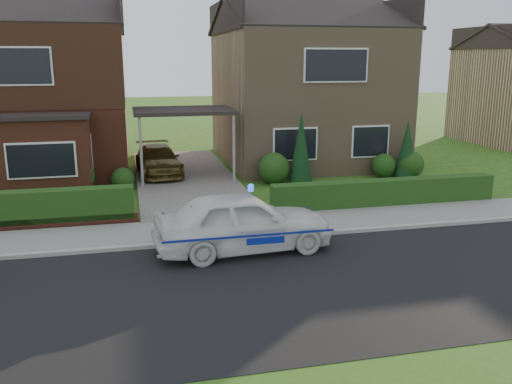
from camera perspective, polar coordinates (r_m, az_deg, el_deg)
name	(u,v)px	position (r m, az deg, el deg)	size (l,w,h in m)	color
ground	(242,291)	(11.29, -1.47, -10.41)	(120.00, 120.00, 0.00)	#254B14
road	(242,291)	(11.29, -1.47, -10.41)	(60.00, 6.00, 0.02)	black
kerb	(218,241)	(14.06, -4.03, -5.19)	(60.00, 0.16, 0.12)	#9E9993
sidewalk	(212,230)	(15.05, -4.67, -3.96)	(60.00, 2.00, 0.10)	slate
driveway	(185,177)	(21.68, -7.44, 1.52)	(3.80, 12.00, 0.12)	#666059
house_left	(33,80)	(24.29, -22.43, 10.86)	(7.50, 9.53, 7.25)	brown
house_right	(303,81)	(25.35, 4.98, 11.58)	(7.50, 8.06, 7.25)	#8E7457
carport_link	(183,112)	(21.23, -7.64, 8.36)	(3.80, 3.00, 2.77)	black
hedge_right	(384,207)	(17.94, 13.33, -1.53)	(7.50, 0.55, 0.80)	#1B3D13
shrub_left_mid	(75,176)	(19.88, -18.51, 1.57)	(1.32, 1.32, 1.32)	#1B3D13
shrub_left_near	(123,179)	(20.13, -13.85, 1.33)	(0.84, 0.84, 0.84)	#1B3D13
shrub_right_near	(274,168)	(20.59, 1.89, 2.52)	(1.20, 1.20, 1.20)	#1B3D13
shrub_right_mid	(384,166)	(22.33, 13.30, 2.73)	(0.96, 0.96, 0.96)	#1B3D13
shrub_right_far	(410,164)	(22.52, 15.93, 2.82)	(1.08, 1.08, 1.08)	#1B3D13
conifer_a	(301,150)	(20.55, 4.75, 4.44)	(0.90, 0.90, 2.60)	black
conifer_b	(407,151)	(22.33, 15.58, 4.21)	(0.90, 0.90, 2.20)	black
police_car	(243,222)	(13.30, -1.40, -3.20)	(4.01, 4.48, 1.65)	white
driveway_car	(158,160)	(22.14, -10.25, 3.34)	(1.59, 3.91, 1.14)	brown
potted_plant_b	(45,188)	(19.77, -21.30, 0.40)	(0.40, 0.32, 0.73)	gray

